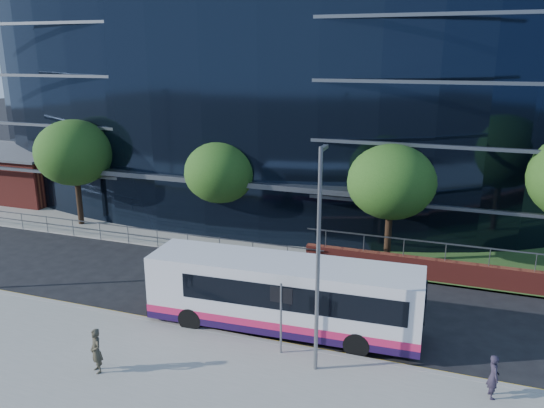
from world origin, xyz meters
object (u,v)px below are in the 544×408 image
at_px(tree_far_b, 220,172).
at_px(city_bus, 285,295).
at_px(streetlight_east, 318,256).
at_px(pedestrian_b, 96,351).
at_px(street_sign, 281,304).
at_px(tree_far_c, 391,182).
at_px(pedestrian, 493,376).
at_px(tree_far_a, 74,153).
at_px(brick_pavilion, 22,173).

height_order(tree_far_b, city_bus, tree_far_b).
bearing_deg(streetlight_east, pedestrian_b, -159.14).
height_order(street_sign, tree_far_c, tree_far_c).
distance_m(tree_far_b, pedestrian, 18.97).
bearing_deg(streetlight_east, pedestrian, 3.25).
height_order(tree_far_a, pedestrian, tree_far_a).
bearing_deg(tree_far_c, tree_far_b, 177.14).
height_order(brick_pavilion, pedestrian_b, brick_pavilion).
distance_m(tree_far_a, streetlight_east, 22.05).
bearing_deg(pedestrian_b, pedestrian, 46.33).
bearing_deg(brick_pavilion, street_sign, -29.65).
xyz_separation_m(streetlight_east, city_bus, (-1.97, 2.47, -2.85)).
height_order(street_sign, city_bus, city_bus).
height_order(brick_pavilion, pedestrian, brick_pavilion).
height_order(brick_pavilion, tree_far_a, tree_far_a).
bearing_deg(tree_far_a, streetlight_east, -30.46).
bearing_deg(tree_far_a, brick_pavilion, 153.45).
bearing_deg(pedestrian_b, brick_pavilion, 171.52).
distance_m(brick_pavilion, tree_far_c, 29.46).
bearing_deg(streetlight_east, tree_far_c, 84.89).
relative_size(brick_pavilion, tree_far_a, 1.23).
xyz_separation_m(streetlight_east, pedestrian_b, (-7.21, -2.75, -3.47)).
bearing_deg(pedestrian, brick_pavilion, 50.02).
relative_size(tree_far_b, streetlight_east, 0.76).
bearing_deg(tree_far_b, pedestrian, -37.39).
xyz_separation_m(street_sign, tree_far_c, (2.50, 10.59, 2.39)).
relative_size(tree_far_c, pedestrian, 4.29).
xyz_separation_m(tree_far_a, pedestrian, (24.84, -10.84, -3.95)).
xyz_separation_m(brick_pavilion, streetlight_east, (28.00, -15.67, 2.50)).
distance_m(tree_far_a, tree_far_c, 20.00).
xyz_separation_m(tree_far_a, tree_far_b, (10.00, 0.50, -0.65)).
xyz_separation_m(tree_far_b, pedestrian, (14.84, -11.34, -3.30)).
xyz_separation_m(brick_pavilion, tree_far_c, (29.00, -4.50, 2.60)).
relative_size(streetlight_east, pedestrian_b, 4.89).
bearing_deg(tree_far_c, pedestrian_b, -120.52).
height_order(tree_far_a, pedestrian_b, tree_far_a).
bearing_deg(tree_far_b, pedestrian_b, -82.92).
xyz_separation_m(tree_far_c, streetlight_east, (-1.00, -11.17, -0.10)).
height_order(tree_far_a, city_bus, tree_far_a).
xyz_separation_m(streetlight_east, pedestrian, (5.84, 0.33, -3.53)).
bearing_deg(street_sign, pedestrian_b, -149.71).
xyz_separation_m(tree_far_c, city_bus, (-2.97, -8.70, -2.95)).
relative_size(tree_far_a, streetlight_east, 0.87).
bearing_deg(tree_far_c, street_sign, -103.29).
distance_m(street_sign, tree_far_b, 13.54).
xyz_separation_m(tree_far_b, pedestrian_b, (1.79, -14.42, -3.24)).
relative_size(tree_far_a, tree_far_c, 1.07).
relative_size(tree_far_c, streetlight_east, 0.81).
height_order(tree_far_a, streetlight_east, streetlight_east).
height_order(streetlight_east, pedestrian, streetlight_east).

